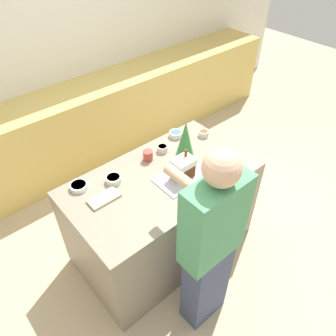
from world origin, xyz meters
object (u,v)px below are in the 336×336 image
object	(u,v)px
candy_bowl_far_right	(162,148)
candy_bowl_front_corner	(204,133)
gingerbread_house	(183,167)
mug	(148,155)
decorative_tree	(185,139)
candy_bowl_near_tray_right	(114,179)
candy_bowl_center_rear	(79,186)
person	(210,247)
cookbook	(104,198)
candy_bowl_near_tray_left	(176,134)
baking_tray	(183,177)

from	to	relation	value
candy_bowl_far_right	candy_bowl_front_corner	size ratio (longest dim) A/B	0.99
gingerbread_house	mug	distance (m)	0.36
gingerbread_house	decorative_tree	bearing A→B (deg)	44.20
candy_bowl_near_tray_right	candy_bowl_center_rear	xyz separation A→B (m)	(-0.24, 0.11, -0.01)
candy_bowl_center_rear	mug	bearing A→B (deg)	-6.99
candy_bowl_front_corner	person	world-z (taller)	person
candy_bowl_front_corner	mug	xyz separation A→B (m)	(-0.60, 0.06, 0.02)
cookbook	person	size ratio (longest dim) A/B	0.14
mug	person	world-z (taller)	person
gingerbread_house	candy_bowl_near_tray_left	size ratio (longest dim) A/B	1.95
gingerbread_house	candy_bowl_far_right	xyz separation A→B (m)	(0.09, 0.36, -0.07)
candy_bowl_near_tray_left	baking_tray	bearing A→B (deg)	-125.76
baking_tray	decorative_tree	xyz separation A→B (m)	(0.21, 0.20, 0.16)
baking_tray	candy_bowl_far_right	distance (m)	0.38
baking_tray	candy_bowl_near_tray_left	distance (m)	0.56
candy_bowl_near_tray_left	cookbook	size ratio (longest dim) A/B	0.51
decorative_tree	cookbook	size ratio (longest dim) A/B	1.39
decorative_tree	candy_bowl_front_corner	world-z (taller)	decorative_tree
candy_bowl_far_right	cookbook	xyz separation A→B (m)	(-0.70, -0.16, -0.02)
gingerbread_house	person	size ratio (longest dim) A/B	0.14
candy_bowl_front_corner	cookbook	world-z (taller)	candy_bowl_front_corner
cookbook	mug	bearing A→B (deg)	15.96
baking_tray	person	world-z (taller)	person
candy_bowl_near_tray_left	mug	world-z (taller)	mug
gingerbread_house	cookbook	distance (m)	0.65
baking_tray	person	distance (m)	0.66
candy_bowl_center_rear	decorative_tree	bearing A→B (deg)	-14.19
baking_tray	decorative_tree	bearing A→B (deg)	44.18
candy_bowl_near_tray_left	candy_bowl_center_rear	bearing A→B (deg)	-178.55
decorative_tree	candy_bowl_near_tray_left	xyz separation A→B (m)	(0.12, 0.25, -0.14)
decorative_tree	candy_bowl_center_rear	distance (m)	0.93
decorative_tree	candy_bowl_center_rear	size ratio (longest dim) A/B	2.34
candy_bowl_far_right	cookbook	bearing A→B (deg)	-166.93
decorative_tree	mug	xyz separation A→B (m)	(-0.28, 0.15, -0.12)
candy_bowl_far_right	person	distance (m)	1.03
decorative_tree	person	xyz separation A→B (m)	(-0.50, -0.79, -0.20)
candy_bowl_front_corner	candy_bowl_near_tray_left	distance (m)	0.26
candy_bowl_center_rear	mug	world-z (taller)	mug
baking_tray	person	size ratio (longest dim) A/B	0.27
decorative_tree	candy_bowl_near_tray_right	size ratio (longest dim) A/B	2.64
candy_bowl_near_tray_right	person	world-z (taller)	person
candy_bowl_near_tray_left	candy_bowl_center_rear	xyz separation A→B (m)	(-1.02, -0.03, -0.01)
candy_bowl_near_tray_left	person	xyz separation A→B (m)	(-0.62, -1.04, -0.06)
candy_bowl_near_tray_right	cookbook	distance (m)	0.20
candy_bowl_front_corner	decorative_tree	bearing A→B (deg)	-164.31
candy_bowl_center_rear	candy_bowl_far_right	bearing A→B (deg)	-4.75
baking_tray	candy_bowl_front_corner	world-z (taller)	candy_bowl_front_corner
decorative_tree	baking_tray	bearing A→B (deg)	-135.82
gingerbread_house	decorative_tree	size ratio (longest dim) A/B	0.71
decorative_tree	person	world-z (taller)	person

